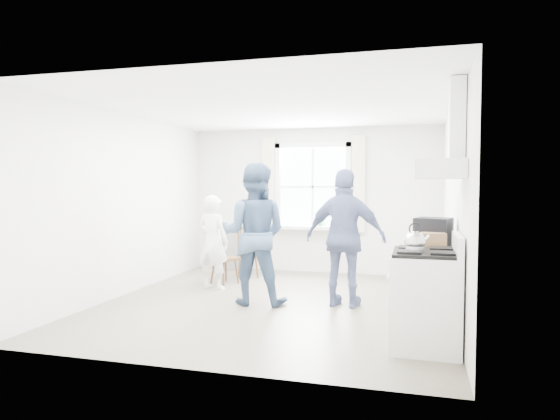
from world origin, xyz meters
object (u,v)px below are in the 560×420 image
object	(u,v)px
gas_stove	(425,299)
person_left	(213,242)
stereo_stack	(433,232)
windsor_chair_a	(248,246)
windsor_chair_b	(220,251)
low_cabinet	(431,288)
person_right	(345,238)
person_mid	(254,234)

from	to	relation	value
gas_stove	person_left	bearing A→B (deg)	147.04
stereo_stack	windsor_chair_a	world-z (taller)	stereo_stack
gas_stove	windsor_chair_b	world-z (taller)	gas_stove
low_cabinet	windsor_chair_a	xyz separation A→B (m)	(-2.92, 2.27, 0.10)
windsor_chair_a	windsor_chair_b	size ratio (longest dim) A/B	1.02
person_left	person_right	xyz separation A→B (m)	(2.09, -0.56, 0.18)
person_left	person_mid	bearing A→B (deg)	153.39
person_left	gas_stove	bearing A→B (deg)	159.37
windsor_chair_a	windsor_chair_b	xyz separation A→B (m)	(-0.26, -0.63, -0.01)
gas_stove	windsor_chair_a	xyz separation A→B (m)	(-2.85, 2.97, 0.06)
gas_stove	low_cabinet	xyz separation A→B (m)	(0.07, 0.70, -0.03)
windsor_chair_b	person_right	distance (m)	2.34
windsor_chair_b	person_mid	bearing A→B (deg)	-49.03
low_cabinet	person_left	size ratio (longest dim) A/B	0.63
windsor_chair_a	windsor_chair_b	distance (m)	0.68
stereo_stack	person_right	bearing A→B (deg)	147.77
low_cabinet	stereo_stack	xyz separation A→B (m)	(0.02, 0.06, 0.61)
person_right	person_mid	bearing A→B (deg)	15.27
person_mid	windsor_chair_a	bearing A→B (deg)	-73.58
person_mid	person_right	world-z (taller)	person_mid
stereo_stack	windsor_chair_b	world-z (taller)	stereo_stack
stereo_stack	person_mid	size ratio (longest dim) A/B	0.24
gas_stove	low_cabinet	world-z (taller)	gas_stove
stereo_stack	windsor_chair_b	distance (m)	3.60
stereo_stack	person_mid	xyz separation A→B (m)	(-2.27, 0.51, -0.13)
stereo_stack	person_left	xyz separation A→B (m)	(-3.17, 1.23, -0.35)
windsor_chair_b	person_right	size ratio (longest dim) A/B	0.49
person_mid	windsor_chair_b	bearing A→B (deg)	-54.16
person_left	low_cabinet	bearing A→B (deg)	169.95
gas_stove	stereo_stack	world-z (taller)	stereo_stack
stereo_stack	person_mid	bearing A→B (deg)	167.42
low_cabinet	windsor_chair_a	bearing A→B (deg)	142.11
windsor_chair_b	person_right	xyz separation A→B (m)	(2.12, -0.90, 0.36)
person_left	person_mid	size ratio (longest dim) A/B	0.76
person_left	person_mid	distance (m)	1.18
gas_stove	stereo_stack	bearing A→B (deg)	83.45
gas_stove	windsor_chair_b	distance (m)	3.89
windsor_chair_a	person_right	bearing A→B (deg)	-39.39
windsor_chair_a	person_mid	xyz separation A→B (m)	(0.67, -1.70, 0.39)
windsor_chair_a	gas_stove	bearing A→B (deg)	-46.19
windsor_chair_a	low_cabinet	bearing A→B (deg)	-37.89
low_cabinet	windsor_chair_a	world-z (taller)	low_cabinet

